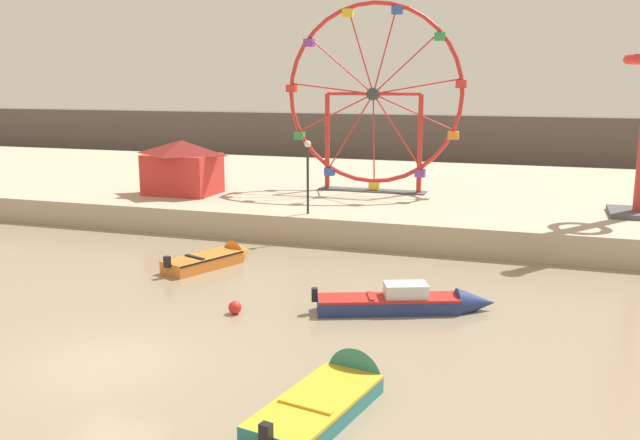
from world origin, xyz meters
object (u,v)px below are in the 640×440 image
(motorboat_teal_painted, at_px, (337,390))
(mooring_buoy_orange, at_px, (235,307))
(motorboat_navy_blue, at_px, (413,302))
(carnival_booth_red_striped, at_px, (182,166))
(ferris_wheel_red_frame, at_px, (373,98))
(motorboat_orange_hull, at_px, (216,258))
(promenade_lamp_near, at_px, (308,166))

(motorboat_teal_painted, xyz_separation_m, mooring_buoy_orange, (-5.03, 4.90, -0.03))
(motorboat_navy_blue, relative_size, carnival_booth_red_striped, 1.41)
(motorboat_teal_painted, bearing_deg, ferris_wheel_red_frame, 23.44)
(motorboat_orange_hull, xyz_separation_m, motorboat_teal_painted, (8.45, -10.31, -0.03))
(motorboat_teal_painted, relative_size, ferris_wheel_red_frame, 0.49)
(promenade_lamp_near, bearing_deg, mooring_buoy_orange, -83.30)
(ferris_wheel_red_frame, bearing_deg, promenade_lamp_near, -99.19)
(motorboat_navy_blue, bearing_deg, motorboat_orange_hull, 138.64)
(ferris_wheel_red_frame, relative_size, promenade_lamp_near, 3.02)
(motorboat_teal_painted, xyz_separation_m, ferris_wheel_red_frame, (-5.08, 23.53, 6.38))
(ferris_wheel_red_frame, height_order, mooring_buoy_orange, ferris_wheel_red_frame)
(motorboat_orange_hull, distance_m, promenade_lamp_near, 6.82)
(motorboat_navy_blue, distance_m, motorboat_teal_painted, 7.01)
(motorboat_navy_blue, relative_size, ferris_wheel_red_frame, 0.56)
(promenade_lamp_near, bearing_deg, motorboat_orange_hull, -110.95)
(motorboat_teal_painted, xyz_separation_m, promenade_lamp_near, (-6.32, 15.86, 3.37))
(motorboat_orange_hull, relative_size, mooring_buoy_orange, 10.12)
(motorboat_orange_hull, bearing_deg, promenade_lamp_near, 0.92)
(carnival_booth_red_striped, bearing_deg, motorboat_teal_painted, -51.02)
(carnival_booth_red_striped, height_order, mooring_buoy_orange, carnival_booth_red_striped)
(ferris_wheel_red_frame, relative_size, carnival_booth_red_striped, 2.51)
(motorboat_orange_hull, distance_m, ferris_wheel_red_frame, 15.05)
(carnival_booth_red_striped, bearing_deg, promenade_lamp_near, -20.35)
(motorboat_navy_blue, xyz_separation_m, motorboat_teal_painted, (-0.52, -6.99, -0.09))
(carnival_booth_red_striped, relative_size, mooring_buoy_orange, 9.63)
(motorboat_orange_hull, height_order, promenade_lamp_near, promenade_lamp_near)
(motorboat_orange_hull, relative_size, motorboat_navy_blue, 0.75)
(motorboat_orange_hull, bearing_deg, carnival_booth_red_striped, 58.11)
(carnival_booth_red_striped, height_order, promenade_lamp_near, promenade_lamp_near)
(carnival_booth_red_striped, xyz_separation_m, mooring_buoy_orange, (9.98, -14.36, -2.65))
(ferris_wheel_red_frame, distance_m, carnival_booth_red_striped, 11.45)
(motorboat_navy_blue, distance_m, mooring_buoy_orange, 5.93)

